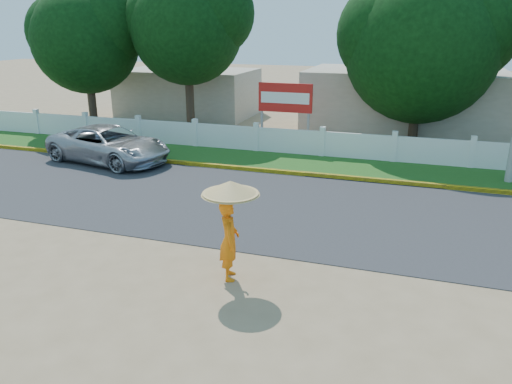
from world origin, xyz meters
TOP-DOWN VIEW (x-y plane):
  - ground at (0.00, 0.00)m, footprint 120.00×120.00m
  - road at (0.00, 4.50)m, footprint 60.00×7.00m
  - grass_verge at (0.00, 9.75)m, footprint 60.00×3.50m
  - curb at (0.00, 8.05)m, footprint 40.00×0.18m
  - fence at (0.00, 11.20)m, footprint 40.00×0.10m
  - building_near at (3.00, 18.00)m, footprint 10.00×6.00m
  - building_far at (-10.00, 19.00)m, footprint 8.00×5.00m
  - vehicle at (-8.20, 7.51)m, footprint 5.75×3.50m
  - monk_with_parasol at (0.15, -0.29)m, footprint 1.27×1.27m
  - billboard at (-1.98, 12.30)m, footprint 2.50×0.13m
  - tree_row at (3.13, 14.30)m, footprint 34.97×7.16m

SIDE VIEW (x-z plane):
  - ground at x=0.00m, z-range 0.00..0.00m
  - road at x=0.00m, z-range 0.00..0.02m
  - grass_verge at x=0.00m, z-range 0.00..0.03m
  - curb at x=0.00m, z-range 0.00..0.16m
  - fence at x=0.00m, z-range 0.00..1.10m
  - vehicle at x=-8.20m, z-range 0.00..1.49m
  - building_far at x=-10.00m, z-range 0.00..2.80m
  - monk_with_parasol at x=0.15m, z-range 0.35..2.65m
  - building_near at x=3.00m, z-range 0.00..3.20m
  - billboard at x=-1.98m, z-range 0.67..3.62m
  - tree_row at x=3.13m, z-range 0.52..9.44m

